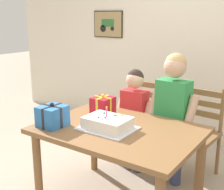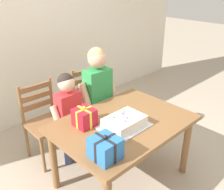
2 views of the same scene
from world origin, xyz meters
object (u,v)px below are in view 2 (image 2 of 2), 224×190
at_px(birthday_cake, 124,122).
at_px(gift_box_beside_cake, 105,148).
at_px(chair_right, 92,103).
at_px(child_older, 98,90).
at_px(chair_left, 45,122).
at_px(gift_box_red_large, 84,117).
at_px(child_younger, 69,111).
at_px(dining_table, 123,130).

bearing_deg(birthday_cake, gift_box_beside_cake, -154.59).
bearing_deg(birthday_cake, chair_right, 66.88).
bearing_deg(child_older, chair_left, 152.70).
bearing_deg(gift_box_red_large, birthday_cake, -47.97).
bearing_deg(gift_box_beside_cake, child_younger, 72.99).
bearing_deg(birthday_cake, chair_left, 106.60).
distance_m(gift_box_beside_cake, chair_left, 1.23).
height_order(gift_box_red_large, child_younger, child_younger).
height_order(birthday_cake, gift_box_beside_cake, gift_box_beside_cake).
bearing_deg(child_younger, chair_left, 115.99).
xyz_separation_m(birthday_cake, child_younger, (-0.15, 0.69, -0.10)).
distance_m(dining_table, gift_box_beside_cake, 0.58).
relative_size(dining_table, chair_left, 1.42).
bearing_deg(chair_right, chair_left, 179.99).
distance_m(dining_table, child_younger, 0.65).
height_order(gift_box_beside_cake, chair_left, gift_box_beside_cake).
relative_size(gift_box_beside_cake, chair_right, 0.24).
xyz_separation_m(gift_box_beside_cake, chair_left, (0.13, 1.17, -0.34)).
xyz_separation_m(birthday_cake, chair_right, (0.42, 0.97, -0.30)).
distance_m(gift_box_red_large, gift_box_beside_cake, 0.51).
xyz_separation_m(dining_table, chair_right, (0.36, 0.90, -0.16)).
height_order(dining_table, chair_left, chair_left).
distance_m(gift_box_red_large, child_older, 0.66).
xyz_separation_m(gift_box_beside_cake, chair_right, (0.84, 1.17, -0.34)).
bearing_deg(dining_table, gift_box_beside_cake, -150.30).
relative_size(birthday_cake, gift_box_beside_cake, 2.01).
xyz_separation_m(birthday_cake, child_older, (0.27, 0.68, 0.02)).
xyz_separation_m(gift_box_red_large, child_older, (0.52, 0.41, -0.02)).
bearing_deg(gift_box_beside_cake, child_older, 52.05).
xyz_separation_m(gift_box_red_large, gift_box_beside_cake, (-0.17, -0.48, 0.00)).
distance_m(birthday_cake, chair_right, 1.10).
bearing_deg(chair_right, child_younger, -152.98).
bearing_deg(child_older, chair_right, 63.15).
height_order(birthday_cake, chair_right, chair_right).
xyz_separation_m(chair_right, child_older, (-0.15, -0.29, 0.32)).
height_order(gift_box_red_large, gift_box_beside_cake, gift_box_beside_cake).
bearing_deg(child_younger, chair_right, 27.02).
relative_size(dining_table, child_younger, 1.18).
relative_size(birthday_cake, child_younger, 0.40).
xyz_separation_m(birthday_cake, gift_box_beside_cake, (-0.42, -0.20, 0.04)).
relative_size(chair_left, chair_right, 1.00).
xyz_separation_m(chair_right, child_younger, (-0.57, -0.29, 0.20)).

